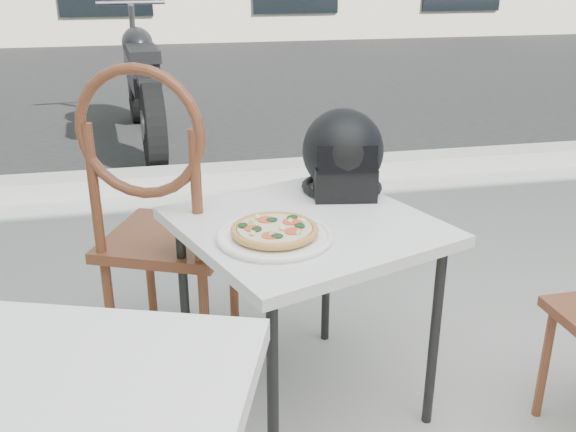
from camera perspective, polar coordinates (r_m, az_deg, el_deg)
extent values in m
cube|color=black|center=(8.38, -4.98, 11.90)|extent=(30.00, 8.00, 0.00)
cube|color=gray|center=(4.53, 1.28, 4.07)|extent=(30.00, 0.25, 0.12)
cube|color=white|center=(2.00, 1.57, -0.92)|extent=(0.93, 0.93, 0.04)
cylinder|color=black|center=(1.82, -1.35, -16.13)|extent=(0.04, 0.04, 0.65)
cylinder|color=black|center=(2.13, 12.88, -10.49)|extent=(0.04, 0.04, 0.65)
cylinder|color=black|center=(2.27, -9.14, -8.00)|extent=(0.04, 0.04, 0.65)
cylinder|color=black|center=(2.52, 3.44, -4.51)|extent=(0.04, 0.04, 0.65)
cylinder|color=white|center=(1.86, -1.20, -1.92)|extent=(0.43, 0.43, 0.01)
torus|color=white|center=(1.86, -1.20, -1.74)|extent=(0.44, 0.44, 0.02)
cylinder|color=tan|center=(1.85, -1.20, -1.34)|extent=(0.31, 0.31, 0.01)
torus|color=tan|center=(1.85, -1.20, -1.18)|extent=(0.32, 0.32, 0.02)
cylinder|color=#A72212|center=(1.85, -1.20, -1.16)|extent=(0.28, 0.28, 0.00)
cylinder|color=beige|center=(1.85, -1.20, -1.08)|extent=(0.27, 0.27, 0.00)
cylinder|color=#DC4626|center=(1.88, 0.27, -0.51)|extent=(0.06, 0.06, 0.00)
cylinder|color=#DC4626|center=(1.90, -1.96, -0.32)|extent=(0.06, 0.06, 0.00)
cylinder|color=#DC4626|center=(1.84, -3.12, -1.11)|extent=(0.06, 0.06, 0.00)
cylinder|color=#DC4626|center=(1.79, -1.59, -1.74)|extent=(0.06, 0.06, 0.00)
cylinder|color=#DC4626|center=(1.82, 0.47, -1.36)|extent=(0.06, 0.06, 0.00)
ellipsoid|color=#143718|center=(1.89, -1.45, -0.33)|extent=(0.04, 0.04, 0.01)
ellipsoid|color=#143718|center=(1.83, -2.80, -1.16)|extent=(0.04, 0.04, 0.01)
ellipsoid|color=#143718|center=(1.85, 1.07, -0.85)|extent=(0.04, 0.04, 0.01)
ellipsoid|color=#143718|center=(1.78, -0.99, -1.77)|extent=(0.04, 0.04, 0.01)
ellipsoid|color=#143718|center=(1.91, 0.38, -0.11)|extent=(0.04, 0.04, 0.01)
ellipsoid|color=#143718|center=(1.86, -4.04, -0.83)|extent=(0.04, 0.04, 0.01)
cylinder|color=#ECE990|center=(1.83, -0.56, -1.08)|extent=(0.02, 0.02, 0.02)
cylinder|color=#ECE990|center=(1.88, -3.31, -0.48)|extent=(0.02, 0.02, 0.02)
cylinder|color=#ECE990|center=(1.88, 0.21, -0.42)|extent=(0.02, 0.02, 0.02)
cylinder|color=#ECE990|center=(1.91, -2.78, -0.08)|extent=(0.02, 0.02, 0.02)
cylinder|color=#ECE990|center=(1.80, 0.95, -1.44)|extent=(0.02, 0.02, 0.02)
cylinder|color=#ECE990|center=(1.80, -3.17, -1.54)|extent=(0.02, 0.02, 0.02)
cylinder|color=#ECE990|center=(1.88, 1.30, -0.42)|extent=(0.02, 0.02, 0.02)
cylinder|color=#ECE990|center=(1.79, -1.45, -1.60)|extent=(0.02, 0.02, 0.02)
ellipsoid|color=black|center=(2.22, 4.89, 5.83)|extent=(0.32, 0.34, 0.29)
cube|color=black|center=(2.17, 5.11, 2.94)|extent=(0.22, 0.14, 0.11)
torus|color=black|center=(2.26, 4.79, 2.67)|extent=(0.33, 0.33, 0.02)
cube|color=black|center=(2.10, 5.33, 5.01)|extent=(0.20, 0.07, 0.09)
cylinder|color=brown|center=(2.33, 21.87, -12.01)|extent=(0.03, 0.03, 0.42)
cube|color=brown|center=(2.37, -10.35, -2.00)|extent=(0.58, 0.58, 0.04)
cylinder|color=brown|center=(2.58, -4.85, -5.96)|extent=(0.05, 0.05, 0.49)
cylinder|color=brown|center=(2.69, -12.14, -5.14)|extent=(0.05, 0.05, 0.49)
cylinder|color=brown|center=(2.29, -7.35, -10.00)|extent=(0.05, 0.05, 0.49)
cylinder|color=brown|center=(2.41, -15.44, -8.83)|extent=(0.05, 0.05, 0.49)
cylinder|color=brown|center=(2.06, -8.10, 1.41)|extent=(0.05, 0.05, 0.47)
cylinder|color=brown|center=(2.20, -16.83, 2.01)|extent=(0.05, 0.05, 0.47)
torus|color=brown|center=(2.07, -13.08, 7.21)|extent=(0.41, 0.20, 0.43)
cylinder|color=black|center=(6.29, -13.32, 11.15)|extent=(0.19, 0.68, 0.67)
cylinder|color=slate|center=(6.29, -13.32, 11.15)|extent=(0.18, 0.24, 0.22)
cylinder|color=black|center=(4.76, -11.91, 7.94)|extent=(0.19, 0.68, 0.67)
cylinder|color=slate|center=(4.76, -11.91, 7.94)|extent=(0.18, 0.24, 0.22)
cube|color=black|center=(5.47, -12.95, 12.62)|extent=(0.30, 1.19, 0.25)
ellipsoid|color=black|center=(5.61, -13.26, 14.78)|extent=(0.29, 0.48, 0.25)
cube|color=black|center=(5.12, -12.80, 13.92)|extent=(0.27, 0.58, 0.09)
cylinder|color=slate|center=(6.15, -13.55, 14.28)|extent=(0.08, 0.36, 0.79)
cylinder|color=slate|center=(5.98, -13.81, 17.94)|extent=(0.58, 0.09, 0.04)
cube|color=black|center=(4.72, -12.23, 11.68)|extent=(0.18, 0.26, 0.06)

